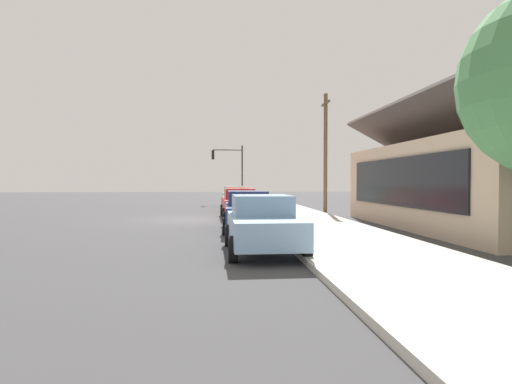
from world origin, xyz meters
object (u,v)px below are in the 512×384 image
car_seafoam (235,196)px  car_cherry (240,203)px  fire_hydrant_red (258,203)px  utility_pole_wooden (326,151)px  car_skyblue (263,223)px  traffic_light_main (230,165)px  car_coral (237,199)px  car_navy (248,210)px

car_seafoam → car_cherry: bearing=-2.3°
fire_hydrant_red → car_seafoam: bearing=-166.6°
car_cherry → utility_pole_wooden: utility_pole_wooden is taller
car_skyblue → traffic_light_main: 26.73m
car_coral → fire_hydrant_red: car_coral is taller
car_coral → traffic_light_main: 9.43m
car_cherry → utility_pole_wooden: 7.19m
car_cherry → car_navy: 5.88m
car_coral → fire_hydrant_red: size_ratio=6.42×
utility_pole_wooden → traffic_light_main: bearing=-154.5°
car_cherry → car_skyblue: size_ratio=1.09×
car_seafoam → traffic_light_main: (-3.32, -0.28, 2.67)m
car_coral → car_navy: (11.97, -0.09, 0.00)m
car_navy → car_cherry: bearing=-178.5°
car_seafoam → utility_pole_wooden: 10.54m
car_seafoam → car_coral: same height
car_navy → traffic_light_main: size_ratio=0.94×
traffic_light_main → fire_hydrant_red: traffic_light_main is taller
traffic_light_main → car_navy: bearing=0.3°
car_seafoam → car_navy: bearing=-1.8°
car_seafoam → traffic_light_main: 4.27m
car_skyblue → traffic_light_main: bearing=179.5°
traffic_light_main → utility_pole_wooden: bearing=25.5°
car_navy → car_skyblue: same height
car_seafoam → car_coral: bearing=-2.1°
car_seafoam → car_cherry: 11.81m
car_coral → traffic_light_main: bearing=-176.1°
car_cherry → car_navy: bearing=-1.0°
car_coral → car_seafoam: bearing=-178.1°
car_seafoam → traffic_light_main: size_ratio=0.93×
car_cherry → fire_hydrant_red: size_ratio=6.75×
car_seafoam → car_skyblue: same height
car_navy → car_skyblue: (5.59, 0.04, -0.00)m
car_navy → fire_hydrant_red: car_navy is taller
traffic_light_main → car_coral: bearing=1.3°
traffic_light_main → fire_hydrant_red: size_ratio=7.32×
car_coral → car_skyblue: (17.55, -0.05, -0.00)m
car_coral → car_navy: 11.97m
traffic_light_main → utility_pole_wooden: utility_pole_wooden is taller
fire_hydrant_red → car_skyblue: bearing=-4.9°
car_cherry → fire_hydrant_red: bearing=163.9°
car_cherry → fire_hydrant_red: (-6.02, 1.58, -0.32)m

